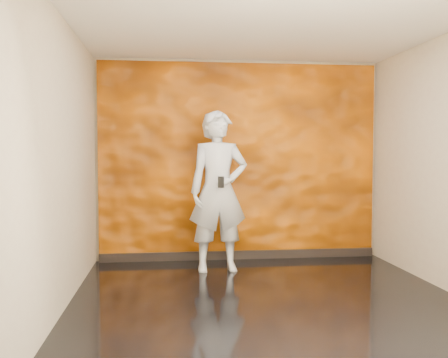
{
  "coord_description": "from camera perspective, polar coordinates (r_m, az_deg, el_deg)",
  "views": [
    {
      "loc": [
        -1.02,
        -4.99,
        1.5
      ],
      "look_at": [
        -0.35,
        0.8,
        1.2
      ],
      "focal_mm": 40.0,
      "sensor_mm": 36.0,
      "label": 1
    }
  ],
  "objects": [
    {
      "name": "man",
      "position": [
        6.33,
        -0.64,
        -1.38
      ],
      "size": [
        0.78,
        0.54,
        2.04
      ],
      "primitive_type": "imported",
      "rotation": [
        0.0,
        0.0,
        0.07
      ],
      "color": "#A1A7B1",
      "rests_on": "ground"
    },
    {
      "name": "baseboard",
      "position": [
        7.14,
        1.8,
        -8.66
      ],
      "size": [
        3.9,
        0.04,
        0.12
      ],
      "primitive_type": "cube",
      "color": "black",
      "rests_on": "ground"
    },
    {
      "name": "feature_wall",
      "position": [
        7.03,
        1.77,
        2.01
      ],
      "size": [
        3.9,
        0.06,
        2.75
      ],
      "primitive_type": "cube",
      "color": "orange",
      "rests_on": "ground"
    },
    {
      "name": "phone",
      "position": [
        6.03,
        -0.35,
        -0.37
      ],
      "size": [
        0.08,
        0.03,
        0.14
      ],
      "primitive_type": "cube",
      "rotation": [
        0.0,
        0.0,
        -0.17
      ],
      "color": "black",
      "rests_on": "man"
    },
    {
      "name": "room",
      "position": [
        5.1,
        4.97,
        1.84
      ],
      "size": [
        4.02,
        4.02,
        2.81
      ],
      "color": "black",
      "rests_on": "ground"
    }
  ]
}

